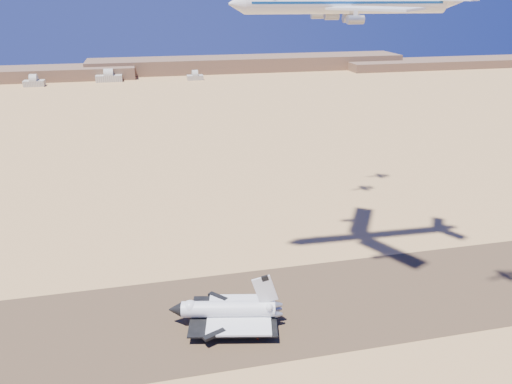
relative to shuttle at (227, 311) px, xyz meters
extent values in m
plane|color=tan|center=(2.75, 4.07, -4.65)|extent=(1200.00, 1200.00, 0.00)
cube|color=#4E3B27|center=(2.75, 4.07, -4.62)|extent=(600.00, 50.00, 0.06)
cube|color=brown|center=(122.75, 544.07, 4.35)|extent=(420.00, 60.00, 18.00)
cube|color=brown|center=(402.75, 514.07, 0.85)|extent=(300.00, 60.00, 11.00)
cube|color=beige|center=(-137.25, 474.07, -1.40)|extent=(22.00, 14.00, 6.50)
cube|color=beige|center=(-57.25, 489.07, -0.90)|extent=(30.00, 15.00, 7.50)
cube|color=beige|center=(42.75, 479.07, -1.90)|extent=(19.00, 12.50, 5.50)
cylinder|color=silver|center=(0.08, -0.02, 0.66)|extent=(28.73, 10.71, 4.96)
cone|color=black|center=(-15.68, 3.32, 0.66)|extent=(4.87, 5.43, 4.71)
sphere|color=silver|center=(-11.18, 2.37, 1.36)|extent=(4.60, 4.60, 4.60)
cube|color=silver|center=(3.54, -0.75, -1.38)|extent=(23.44, 24.81, 0.80)
cube|color=black|center=(1.81, -0.38, -1.78)|extent=(30.37, 26.28, 0.44)
cube|color=silver|center=(11.33, -2.40, 7.56)|extent=(8.16, 2.31, 10.19)
cylinder|color=gray|center=(-11.18, 2.37, -3.24)|extent=(0.32, 0.32, 2.83)
cylinder|color=black|center=(-11.18, 2.37, -4.17)|extent=(1.03, 0.59, 0.97)
cylinder|color=gray|center=(4.35, -5.44, -3.24)|extent=(0.32, 0.32, 2.83)
cylinder|color=black|center=(4.35, -5.44, -4.17)|extent=(1.03, 0.59, 0.97)
cylinder|color=gray|center=(6.19, 3.21, -3.24)|extent=(0.32, 0.32, 2.83)
cylinder|color=black|center=(6.19, 3.21, -4.17)|extent=(1.03, 0.59, 0.97)
cylinder|color=silver|center=(44.44, 27.33, 88.32)|extent=(65.21, 8.00, 6.12)
cone|color=silver|center=(9.54, 28.34, 88.32)|extent=(4.96, 6.26, 6.12)
cube|color=silver|center=(45.91, 11.98, 87.18)|extent=(20.45, 29.54, 0.67)
cube|color=silver|center=(46.80, 42.58, 87.18)|extent=(21.68, 29.20, 0.67)
cube|color=silver|center=(78.69, 20.12, 89.28)|extent=(9.63, 11.76, 0.48)
cube|color=silver|center=(79.05, 32.55, 89.28)|extent=(10.00, 11.72, 0.48)
cylinder|color=gray|center=(42.28, 18.78, 84.31)|extent=(4.85, 2.62, 2.49)
cylinder|color=gray|center=(40.12, 10.23, 84.31)|extent=(4.85, 2.62, 2.49)
cylinder|color=gray|center=(42.78, 35.99, 84.31)|extent=(4.85, 2.62, 2.49)
cylinder|color=gray|center=(41.11, 44.66, 84.31)|extent=(4.85, 2.62, 2.49)
imported|color=#E83C0D|center=(4.74, -6.59, -3.65)|extent=(0.59, 0.77, 1.88)
imported|color=#E83C0D|center=(7.35, -9.74, -3.67)|extent=(1.02, 0.98, 1.85)
imported|color=#E83C0D|center=(9.99, -8.18, -3.70)|extent=(1.00, 1.17, 1.78)
cylinder|color=silver|center=(63.95, 79.86, 87.81)|extent=(10.97, 2.71, 1.27)
cone|color=black|center=(57.47, 78.99, 87.81)|extent=(2.50, 1.48, 1.18)
sphere|color=black|center=(61.25, 79.50, 88.26)|extent=(1.27, 1.27, 1.27)
cube|color=silver|center=(64.85, 79.98, 87.63)|extent=(4.12, 7.62, 0.23)
cube|color=silver|center=(68.45, 80.47, 87.81)|extent=(2.58, 4.77, 0.18)
camera|label=1|loc=(-20.01, -128.21, 90.95)|focal=35.00mm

